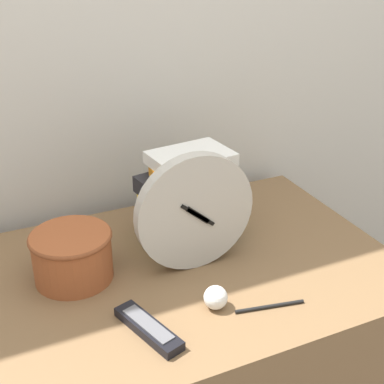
{
  "coord_description": "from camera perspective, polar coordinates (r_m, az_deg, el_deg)",
  "views": [
    {
      "loc": [
        -0.4,
        -0.64,
        1.45
      ],
      "look_at": [
        0.08,
        0.41,
        0.88
      ],
      "focal_mm": 50.0,
      "sensor_mm": 36.0,
      "label": 1
    }
  ],
  "objects": [
    {
      "name": "desk",
      "position": [
        1.52,
        -1.84,
        -19.36
      ],
      "size": [
        1.07,
        0.69,
        0.72
      ],
      "color": "brown",
      "rests_on": "ground_plane"
    },
    {
      "name": "wall_back",
      "position": [
        1.48,
        -8.86,
        16.35
      ],
      "size": [
        6.0,
        0.04,
        2.4
      ],
      "color": "beige",
      "rests_on": "ground_plane"
    },
    {
      "name": "crumpled_paper_ball",
      "position": [
        1.16,
        2.53,
        -11.18
      ],
      "size": [
        0.05,
        0.05,
        0.05
      ],
      "color": "white",
      "rests_on": "desk"
    },
    {
      "name": "pen",
      "position": [
        1.18,
        8.28,
        -11.99
      ],
      "size": [
        0.15,
        0.04,
        0.01
      ],
      "color": "black",
      "rests_on": "desk"
    },
    {
      "name": "tv_remote",
      "position": [
        1.11,
        -4.69,
        -14.26
      ],
      "size": [
        0.1,
        0.18,
        0.02
      ],
      "color": "black",
      "rests_on": "desk"
    },
    {
      "name": "desk_clock",
      "position": [
        1.23,
        0.33,
        -2.18
      ],
      "size": [
        0.29,
        0.04,
        0.29
      ],
      "color": "#B7B2A8",
      "rests_on": "desk"
    },
    {
      "name": "basket",
      "position": [
        1.26,
        -12.66,
        -6.49
      ],
      "size": [
        0.19,
        0.19,
        0.12
      ],
      "color": "#994C28",
      "rests_on": "desk"
    },
    {
      "name": "book_stack",
      "position": [
        1.38,
        -0.27,
        -0.36
      ],
      "size": [
        0.26,
        0.2,
        0.23
      ],
      "color": "#2D9ED1",
      "rests_on": "desk"
    }
  ]
}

